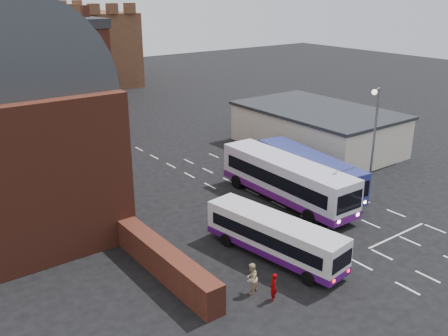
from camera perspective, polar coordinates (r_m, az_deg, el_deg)
ground at (r=34.27m, az=10.18°, el=-8.06°), size 180.00×180.00×0.00m
forecourt_wall at (r=29.56m, az=-6.66°, el=-10.72°), size 1.20×10.00×1.80m
cream_building at (r=52.69m, az=10.54°, el=4.49°), size 10.40×16.40×4.25m
brick_terrace at (r=69.06m, az=-22.81°, el=9.77°), size 22.00×10.00×11.00m
castle_keep at (r=91.38m, az=-18.83°, el=12.71°), size 22.00×22.00×12.00m
bus_white_outbound at (r=31.18m, az=5.77°, el=-7.58°), size 3.60×9.83×2.62m
bus_white_inbound at (r=39.01m, az=7.14°, el=-1.06°), size 3.28×12.56×3.42m
bus_blue at (r=41.56m, az=9.64°, el=-0.16°), size 4.02×11.51×3.07m
bus_red_double at (r=61.46m, az=-15.26°, el=6.76°), size 3.85×12.43×4.90m
street_lamp at (r=39.57m, az=16.74°, el=3.79°), size 1.71×0.92×9.05m
pedestrian_red at (r=27.60m, az=5.66°, el=-13.37°), size 0.70×0.64×1.59m
pedestrian_beige at (r=28.01m, az=3.15°, el=-12.49°), size 1.08×0.99×1.80m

